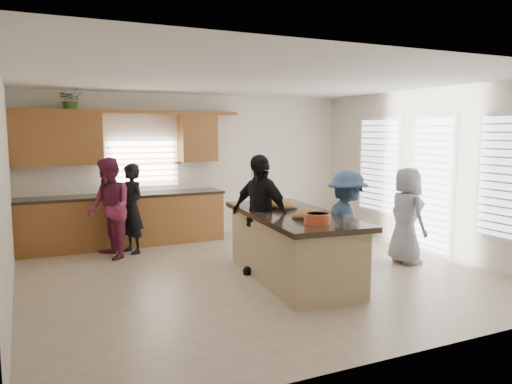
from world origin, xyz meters
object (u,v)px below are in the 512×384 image
woman_right_back (347,226)px  woman_right_front (407,216)px  woman_left_back (131,208)px  woman_left_front (259,215)px  salad_bowl (317,218)px  woman_left_mid (109,208)px  island (292,247)px

woman_right_back → woman_right_front: bearing=-65.5°
woman_left_back → woman_left_front: bearing=13.6°
salad_bowl → woman_right_back: woman_right_back is taller
woman_left_mid → woman_right_back: 3.86m
woman_left_mid → woman_left_front: bearing=33.0°
island → woman_right_front: size_ratio=1.84×
island → salad_bowl: salad_bowl is taller
woman_left_front → woman_right_back: woman_left_front is taller
woman_left_back → woman_left_mid: bearing=-79.2°
salad_bowl → woman_left_mid: 3.73m
salad_bowl → woman_left_front: (-0.17, 1.28, -0.14)m
woman_left_front → woman_right_front: size_ratio=1.15×
woman_left_back → salad_bowl: bearing=4.9°
woman_left_mid → woman_left_front: (1.82, -1.87, 0.05)m
island → woman_right_front: bearing=4.7°
woman_left_back → island: bearing=14.6°
woman_left_mid → island: bearing=32.3°
woman_left_front → woman_right_back: bearing=27.9°
island → woman_left_front: 0.66m
woman_right_back → woman_right_front: (1.40, 0.37, -0.01)m
woman_right_front → woman_right_back: bearing=109.0°
island → woman_left_back: (-1.74, 2.50, 0.32)m
woman_left_back → woman_right_front: woman_left_back is taller
woman_left_mid → woman_left_front: woman_left_front is taller
woman_right_front → woman_left_front: bearing=84.1°
salad_bowl → woman_left_front: bearing=97.7°
salad_bowl → woman_right_back: (0.80, 0.49, -0.25)m
island → salad_bowl: (-0.15, -0.89, 0.57)m
island → woman_right_front: (2.05, -0.03, 0.31)m
woman_left_mid → woman_right_front: (4.20, -2.29, -0.07)m
woman_left_front → woman_left_mid: bearing=-158.5°
woman_right_back → woman_right_front: woman_right_back is taller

